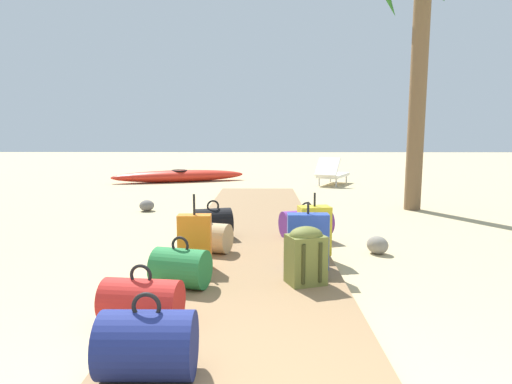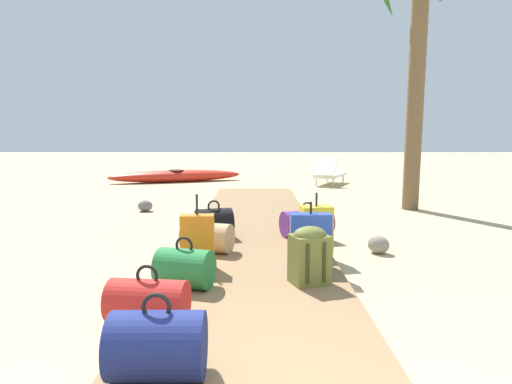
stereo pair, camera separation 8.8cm
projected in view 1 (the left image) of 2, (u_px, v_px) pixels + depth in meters
ground_plane at (253, 252)px, 5.54m from camera, size 60.00×60.00×0.00m
boardwalk at (254, 232)px, 6.50m from camera, size 1.75×9.68×0.08m
backpack_olive at (306, 254)px, 4.09m from camera, size 0.39×0.35×0.53m
suitcase_yellow at (314, 230)px, 5.10m from camera, size 0.38×0.28×0.70m
duffel_bag_red at (142, 301)px, 3.26m from camera, size 0.59×0.38×0.43m
duffel_bag_purple at (306, 223)px, 6.03m from camera, size 0.74×0.54×0.46m
duffel_bag_tan at (206, 237)px, 5.22m from camera, size 0.64×0.49×0.45m
duffel_bag_green at (181, 268)px, 4.01m from camera, size 0.55×0.46×0.46m
suitcase_orange at (195, 242)px, 4.55m from camera, size 0.34×0.17×0.76m
duffel_bag_navy at (148, 345)px, 2.51m from camera, size 0.52×0.39×0.49m
suitcase_blue at (308, 241)px, 4.56m from camera, size 0.41×0.17×0.68m
duffel_bag_black at (213, 223)px, 5.91m from camera, size 0.56×0.50×0.50m
palm_tree_near_right at (415, 11)px, 8.15m from camera, size 2.00×2.34×4.91m
lounge_chair at (332, 173)px, 12.76m from camera, size 1.18×1.65×0.79m
kayak at (179, 176)px, 13.59m from camera, size 3.96×1.94×0.36m
rock_left_mid at (147, 206)px, 8.45m from camera, size 0.38×0.38×0.21m
rock_right_far at (377, 245)px, 5.44m from camera, size 0.34×0.35×0.22m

